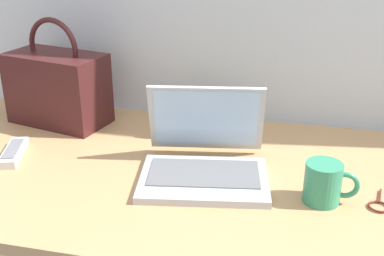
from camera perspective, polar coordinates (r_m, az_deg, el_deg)
The scene contains 6 objects.
desk at distance 1.25m, azimuth -1.86°, elevation -5.50°, with size 1.60×0.76×0.03m.
laptop at distance 1.21m, azimuth 1.50°, elevation -3.50°, with size 0.35×0.33×0.21m.
coffee_mug at distance 1.13m, azimuth 15.36°, elevation -6.22°, with size 0.12×0.08×0.10m.
remote_control_near at distance 1.40m, azimuth -20.34°, elevation -2.71°, with size 0.09×0.17×0.02m.
handbag at distance 1.56m, azimuth -15.59°, elevation 4.72°, with size 0.33×0.22×0.33m.
book_stack at distance 1.44m, azimuth 0.72°, elevation 1.12°, with size 0.19×0.14×0.09m.
Camera 1 is at (0.29, -1.06, 0.62)m, focal length 45.12 mm.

